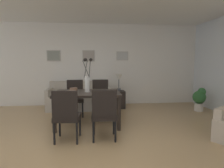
% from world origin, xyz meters
% --- Properties ---
extents(ground_plane, '(9.00, 9.00, 0.00)m').
position_xyz_m(ground_plane, '(0.00, 0.00, 0.00)').
color(ground_plane, tan).
extents(back_wall_panel, '(9.00, 0.10, 2.60)m').
position_xyz_m(back_wall_panel, '(0.00, 3.25, 1.30)').
color(back_wall_panel, white).
rests_on(back_wall_panel, ground).
extents(dining_table, '(1.40, 0.95, 0.74)m').
position_xyz_m(dining_table, '(0.03, 1.08, 0.65)').
color(dining_table, black).
rests_on(dining_table, ground).
extents(dining_chair_near_left, '(0.47, 0.47, 0.92)m').
position_xyz_m(dining_chair_near_left, '(-0.31, 0.18, 0.51)').
color(dining_chair_near_left, black).
rests_on(dining_chair_near_left, ground).
extents(dining_chair_near_right, '(0.46, 0.46, 0.92)m').
position_xyz_m(dining_chair_near_right, '(-0.32, 1.93, 0.51)').
color(dining_chair_near_right, black).
rests_on(dining_chair_near_right, ground).
extents(dining_chair_far_left, '(0.45, 0.45, 0.92)m').
position_xyz_m(dining_chair_far_left, '(0.34, 0.20, 0.51)').
color(dining_chair_far_left, black).
rests_on(dining_chair_far_left, ground).
extents(dining_chair_far_right, '(0.46, 0.46, 0.92)m').
position_xyz_m(dining_chair_far_right, '(0.35, 1.96, 0.51)').
color(dining_chair_far_right, black).
rests_on(dining_chair_far_right, ground).
extents(centerpiece_vase, '(0.21, 0.23, 0.73)m').
position_xyz_m(centerpiece_vase, '(0.03, 1.08, 1.02)').
color(centerpiece_vase, silver).
rests_on(centerpiece_vase, dining_table).
extents(placemat_near_left, '(0.32, 0.32, 0.01)m').
position_xyz_m(placemat_near_left, '(-0.29, 0.87, 0.74)').
color(placemat_near_left, '#4C4742').
rests_on(placemat_near_left, dining_table).
extents(bowl_near_left, '(0.17, 0.17, 0.07)m').
position_xyz_m(bowl_near_left, '(-0.29, 0.87, 0.78)').
color(bowl_near_left, brown).
rests_on(bowl_near_left, dining_table).
extents(placemat_near_right, '(0.32, 0.32, 0.01)m').
position_xyz_m(placemat_near_right, '(-0.29, 1.29, 0.74)').
color(placemat_near_right, '#4C4742').
rests_on(placemat_near_right, dining_table).
extents(bowl_near_right, '(0.17, 0.17, 0.07)m').
position_xyz_m(bowl_near_right, '(-0.29, 1.29, 0.78)').
color(bowl_near_right, brown).
rests_on(bowl_near_right, dining_table).
extents(sofa, '(1.81, 0.84, 0.80)m').
position_xyz_m(sofa, '(-0.26, 2.70, 0.28)').
color(sofa, '#B2A899').
rests_on(sofa, ground).
extents(side_table, '(0.36, 0.36, 0.52)m').
position_xyz_m(side_table, '(0.93, 2.63, 0.26)').
color(side_table, black).
rests_on(side_table, ground).
extents(table_lamp, '(0.22, 0.22, 0.51)m').
position_xyz_m(table_lamp, '(0.93, 2.63, 0.89)').
color(table_lamp, '#4C4C51').
rests_on(table_lamp, side_table).
extents(framed_picture_left, '(0.43, 0.03, 0.34)m').
position_xyz_m(framed_picture_left, '(-1.06, 3.18, 1.59)').
color(framed_picture_left, '#B2ADA3').
extents(framed_picture_center, '(0.39, 0.03, 0.36)m').
position_xyz_m(framed_picture_center, '(0.03, 3.18, 1.59)').
color(framed_picture_center, '#B2ADA3').
extents(framed_picture_right, '(0.38, 0.03, 0.29)m').
position_xyz_m(framed_picture_right, '(1.12, 3.18, 1.59)').
color(framed_picture_right, '#B2ADA3').
extents(potted_plant, '(0.36, 0.36, 0.67)m').
position_xyz_m(potted_plant, '(3.16, 2.01, 0.37)').
color(potted_plant, silver).
rests_on(potted_plant, ground).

